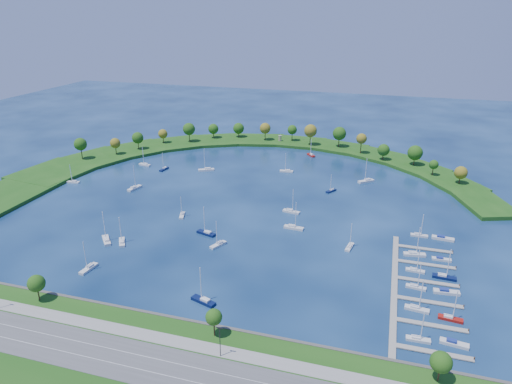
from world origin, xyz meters
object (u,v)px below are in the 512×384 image
(moored_boat_1, at_px, (164,169))
(docked_boat_3, at_px, (450,318))
(moored_boat_9, at_px, (73,181))
(docked_boat_1, at_px, (454,343))
(moored_boat_14, at_px, (206,233))
(docked_boat_0, at_px, (418,338))
(harbor_tower, at_px, (280,138))
(docked_boat_11, at_px, (443,238))
(dock_system, at_px, (415,289))
(moored_boat_15, at_px, (311,155))
(docked_boat_7, at_px, (444,276))
(moored_boat_11, at_px, (206,169))
(moored_boat_6, at_px, (182,215))
(moored_boat_12, at_px, (291,211))
(moored_boat_2, at_px, (366,181))
(docked_boat_5, at_px, (446,292))
(moored_boat_17, at_px, (294,227))
(moored_boat_5, at_px, (331,190))
(moored_boat_7, at_px, (350,246))
(moored_boat_13, at_px, (106,240))
(docked_boat_6, at_px, (415,270))
(moored_boat_10, at_px, (287,171))
(moored_boat_18, at_px, (122,242))
(moored_boat_3, at_px, (203,300))
(moored_boat_4, at_px, (218,244))
(docked_boat_2, at_px, (417,308))
(moored_boat_0, at_px, (135,188))
(docked_boat_10, at_px, (419,235))
(moored_boat_8, at_px, (145,164))
(docked_boat_4, at_px, (416,286))

(moored_boat_1, xyz_separation_m, docked_boat_3, (160.58, -109.70, -0.00))
(moored_boat_9, distance_m, docked_boat_1, 218.50)
(moored_boat_14, xyz_separation_m, docked_boat_0, (90.23, -47.97, -0.08))
(harbor_tower, xyz_separation_m, docked_boat_11, (106.55, -130.28, -3.46))
(dock_system, height_order, moored_boat_15, moored_boat_15)
(docked_boat_7, bearing_deg, moored_boat_11, 150.71)
(moored_boat_6, height_order, moored_boat_12, moored_boat_12)
(moored_boat_2, bearing_deg, docked_boat_5, 68.20)
(docked_boat_1, distance_m, docked_boat_11, 72.22)
(moored_boat_9, xyz_separation_m, moored_boat_17, (137.02, -22.18, 0.07))
(moored_boat_5, xyz_separation_m, moored_boat_7, (16.71, -62.88, 0.02))
(docked_boat_3, bearing_deg, moored_boat_2, 112.55)
(moored_boat_2, height_order, docked_boat_5, moored_boat_2)
(moored_boat_12, xyz_separation_m, docked_boat_11, (70.85, -9.10, -0.22))
(docked_boat_0, relative_size, docked_boat_3, 0.95)
(moored_boat_13, height_order, moored_boat_14, moored_boat_13)
(moored_boat_12, relative_size, docked_boat_6, 1.21)
(moored_boat_10, bearing_deg, moored_boat_9, 22.05)
(moored_boat_1, distance_m, moored_boat_9, 54.37)
(moored_boat_18, bearing_deg, moored_boat_3, -153.43)
(moored_boat_9, xyz_separation_m, moored_boat_13, (60.74, -58.17, 0.09))
(moored_boat_2, bearing_deg, moored_boat_1, -33.75)
(moored_boat_6, bearing_deg, moored_boat_4, 32.27)
(docked_boat_1, distance_m, docked_boat_2, 18.20)
(moored_boat_10, bearing_deg, moored_boat_14, 77.34)
(moored_boat_0, xyz_separation_m, docked_boat_3, (161.13, -74.60, -0.08))
(harbor_tower, relative_size, moored_boat_12, 0.33)
(moored_boat_13, xyz_separation_m, moored_boat_15, (63.82, 150.51, -0.07))
(moored_boat_0, relative_size, docked_boat_11, 1.45)
(docked_boat_0, bearing_deg, moored_boat_0, 148.03)
(docked_boat_11, bearing_deg, docked_boat_5, -87.07)
(moored_boat_3, relative_size, docked_boat_5, 1.50)
(moored_boat_3, bearing_deg, moored_boat_10, -70.47)
(docked_boat_11, bearing_deg, moored_boat_3, -133.13)
(moored_boat_1, distance_m, moored_boat_13, 96.75)
(moored_boat_7, height_order, docked_boat_3, docked_boat_3)
(moored_boat_18, xyz_separation_m, docked_boat_10, (124.73, 44.08, -0.04))
(moored_boat_8, distance_m, docked_boat_4, 192.71)
(moored_boat_6, bearing_deg, docked_boat_6, 61.15)
(dock_system, bearing_deg, moored_boat_3, -157.79)
(moored_boat_13, xyz_separation_m, docked_boat_4, (129.73, 0.95, -0.11))
(moored_boat_6, height_order, docked_boat_11, moored_boat_6)
(moored_boat_18, bearing_deg, moored_boat_8, -8.87)
(moored_boat_4, bearing_deg, docked_boat_1, 92.81)
(moored_boat_1, relative_size, docked_boat_5, 1.24)
(moored_boat_7, distance_m, moored_boat_12, 43.05)
(moored_boat_13, bearing_deg, docked_boat_11, -113.63)
(moored_boat_0, height_order, docked_boat_3, moored_boat_0)
(docked_boat_2, bearing_deg, docked_boat_5, 59.26)
(moored_boat_13, xyz_separation_m, moored_boat_14, (39.49, 19.10, -0.02))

